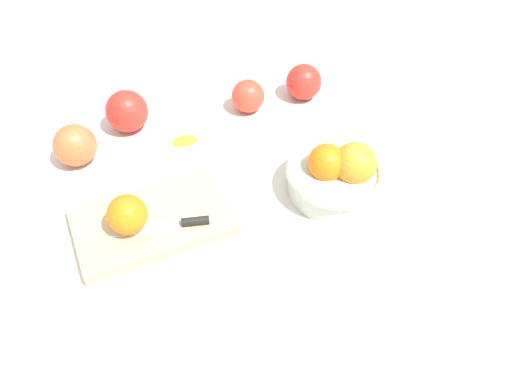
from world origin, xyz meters
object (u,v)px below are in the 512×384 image
object	(u,v)px
orange_on_board	(127,215)
apple_front_left_2	(248,96)
apple_front_left	(304,82)
bowl	(338,174)
apple_front_right_2	(75,145)
cutting_board	(153,221)
knife	(175,224)
apple_front_right	(127,111)

from	to	relation	value
orange_on_board	apple_front_left_2	xyz separation A→B (m)	(-0.29, -0.27, -0.02)
apple_front_left	apple_front_left_2	bearing A→B (deg)	1.89
bowl	apple_front_left_2	distance (m)	0.29
apple_front_right_2	apple_front_left_2	xyz separation A→B (m)	(-0.35, -0.05, -0.00)
cutting_board	bowl	bearing A→B (deg)	175.30
cutting_board	knife	size ratio (longest dim) A/B	1.63
cutting_board	apple_front_left	size ratio (longest dim) A/B	3.32
apple_front_right	apple_front_right_2	world-z (taller)	apple_front_right
knife	apple_front_right_2	xyz separation A→B (m)	(0.13, -0.24, 0.01)
orange_on_board	apple_front_left_2	bearing A→B (deg)	-137.57
apple_front_left_2	apple_front_right_2	bearing A→B (deg)	7.56
orange_on_board	apple_front_right_2	xyz separation A→B (m)	(0.06, -0.22, -0.02)
knife	apple_front_left	xyz separation A→B (m)	(-0.35, -0.29, 0.01)
knife	apple_front_right	xyz separation A→B (m)	(0.02, -0.31, 0.01)
cutting_board	apple_front_left	xyz separation A→B (m)	(-0.38, -0.26, 0.03)
cutting_board	apple_front_left	world-z (taller)	apple_front_left
bowl	knife	xyz separation A→B (m)	(0.29, 0.01, -0.01)
apple_front_left_2	apple_front_right	bearing A→B (deg)	-5.05
cutting_board	apple_front_left	distance (m)	0.46
bowl	apple_front_right	xyz separation A→B (m)	(0.31, -0.30, 0.00)
knife	apple_front_left_2	world-z (taller)	apple_front_left_2
bowl	apple_front_left	size ratio (longest dim) A/B	2.29
apple_front_left_2	bowl	bearing A→B (deg)	103.68
apple_front_right	apple_front_left	size ratio (longest dim) A/B	1.10
cutting_board	apple_front_right_2	world-z (taller)	apple_front_right_2
apple_front_right_2	apple_front_right	bearing A→B (deg)	-147.45
orange_on_board	knife	bearing A→B (deg)	163.38
bowl	cutting_board	world-z (taller)	bowl
bowl	apple_front_right	bearing A→B (deg)	-43.83
cutting_board	knife	xyz separation A→B (m)	(-0.03, 0.03, 0.02)
bowl	apple_front_left	distance (m)	0.29
orange_on_board	apple_front_left	xyz separation A→B (m)	(-0.42, -0.27, -0.02)
bowl	orange_on_board	bearing A→B (deg)	-2.17
knife	bowl	bearing A→B (deg)	-178.70
apple_front_right	apple_front_right_2	xyz separation A→B (m)	(0.11, 0.07, -0.00)
bowl	orange_on_board	world-z (taller)	bowl
knife	apple_front_right	world-z (taller)	apple_front_right
knife	apple_front_left	size ratio (longest dim) A/B	2.04
apple_front_right	apple_front_left_2	bearing A→B (deg)	174.95
apple_front_left	apple_front_right_2	bearing A→B (deg)	6.07
orange_on_board	apple_front_left	distance (m)	0.50
cutting_board	orange_on_board	world-z (taller)	orange_on_board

